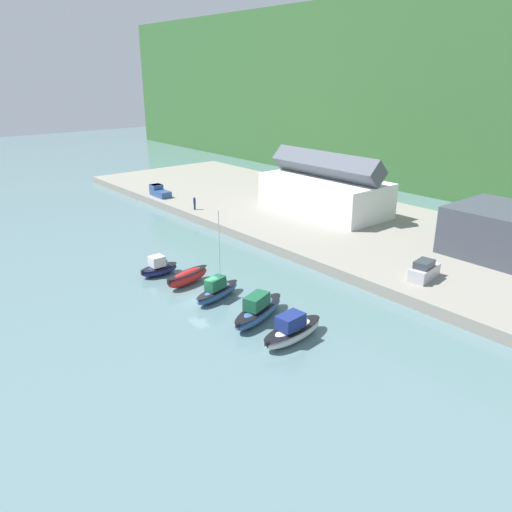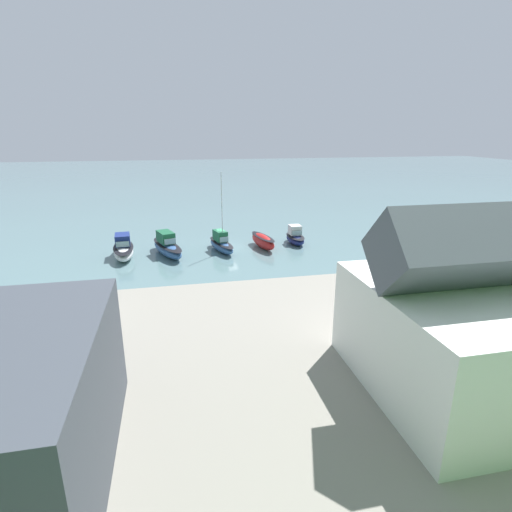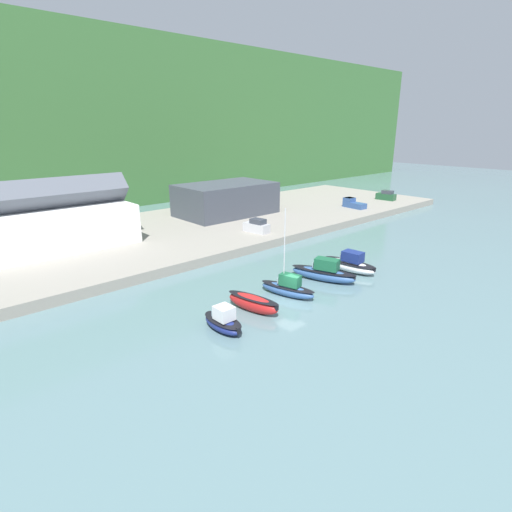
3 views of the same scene
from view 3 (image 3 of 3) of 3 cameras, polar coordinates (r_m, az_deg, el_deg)
The scene contains 13 objects.
ground_plane at distance 41.17m, azimuth 5.01°, elevation -6.53°, with size 320.00×320.00×0.00m, color slate.
hillside_backdrop at distance 119.70m, azimuth -30.01°, elevation 16.25°, with size 240.00×66.61×36.19m.
quay_promenade at distance 64.30m, azimuth -15.14°, elevation 2.58°, with size 126.41×31.23×1.25m.
harbor_clubhouse at distance 60.35m, azimuth -26.90°, elevation 4.12°, with size 20.35×10.30×9.47m.
yacht_club_building at distance 75.45m, azimuth -4.28°, elevation 8.12°, with size 17.60×10.84×5.78m.
moored_boat_0 at distance 35.39m, azimuth -4.72°, elevation -9.32°, with size 1.98×4.57×2.34m.
moored_boat_1 at distance 38.68m, azimuth -0.44°, elevation -6.72°, with size 2.64×6.04×1.65m.
moored_boat_2 at distance 42.17m, azimuth 4.57°, elevation -4.56°, with size 3.13×6.48×9.34m.
moored_boat_3 at distance 46.78m, azimuth 9.67°, elevation -2.34°, with size 4.43×8.00×2.69m.
moored_boat_4 at distance 50.40m, azimuth 13.30°, elevation -1.12°, with size 2.82×7.15×2.60m.
parked_car_0 at distance 62.52m, azimuth 0.10°, elevation 4.25°, with size 2.39×4.42×2.16m.
parked_car_1 at distance 95.48m, azimuth 18.10°, elevation 8.18°, with size 2.21×4.36×2.16m.
pickup_truck_1 at distance 84.45m, azimuth 13.67°, elevation 7.30°, with size 2.25×4.84×1.90m.
Camera 3 is at (-27.63, -25.30, 17.07)m, focal length 28.00 mm.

